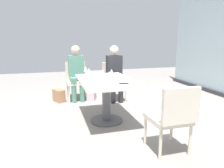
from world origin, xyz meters
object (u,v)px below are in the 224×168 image
Objects in this scene: chair_far_left at (113,79)px; wine_glass_4 at (86,69)px; handbag_0 at (59,96)px; handbag_1 at (92,94)px; dining_table_main at (106,90)px; person_far_left at (115,71)px; wine_glass_3 at (89,71)px; wine_glass_1 at (98,76)px; wine_glass_5 at (109,75)px; wine_glass_2 at (112,72)px; coffee_cup at (99,75)px; chair_far_right at (172,115)px; person_side_end at (77,70)px; chair_side_end at (76,78)px; wine_glass_0 at (95,75)px; wine_glass_6 at (103,72)px; cell_phone_on_table at (124,84)px.

chair_far_left is 1.15m from wine_glass_4.
wine_glass_4 is 1.30m from handbag_0.
wine_glass_4 reaches higher than handbag_1.
person_far_left is (-1.11, 0.49, 0.15)m from dining_table_main.
person_far_left is at bearing 0.00° from chair_far_left.
wine_glass_3 is at bearing -6.97° from handbag_0.
wine_glass_1 reaches higher than handbag_0.
wine_glass_5 is at bearing 21.29° from handbag_1.
wine_glass_4 is (-0.49, -0.35, 0.00)m from wine_glass_2.
coffee_cup is (-0.46, -0.05, -0.09)m from wine_glass_5.
wine_glass_5 is at bearing 18.81° from wine_glass_4.
dining_table_main is 7.43× the size of wine_glass_3.
person_far_left reaches higher than chair_far_left.
chair_far_right is 4.70× the size of wine_glass_3.
dining_table_main is 4.58× the size of handbag_0.
person_side_end is 14.00× the size of coffee_cup.
person_far_left reaches higher than wine_glass_2.
dining_table_main is 0.49m from wine_glass_1.
wine_glass_5 is at bearing -5.89° from dining_table_main.
handbag_0 is at bearing -89.34° from person_side_end.
chair_side_end is 1.00× the size of chair_far_right.
coffee_cup is (-1.40, -0.57, 0.28)m from chair_far_right.
wine_glass_0 is (-1.00, -0.73, 0.37)m from chair_far_right.
wine_glass_1 reaches higher than coffee_cup.
chair_side_end is 4.70× the size of wine_glass_5.
wine_glass_1 is 0.52m from coffee_cup.
handbag_0 is (-2.63, -1.24, -0.36)m from chair_far_right.
wine_glass_4 is at bearing -156.55° from wine_glass_6.
wine_glass_0 is 1.74m from handbag_1.
wine_glass_0 is 0.39m from wine_glass_3.
wine_glass_0 is 0.44m from coffee_cup.
wine_glass_6 is at bearing 10.20° from person_side_end.
person_side_end is (0.11, 0.00, 0.20)m from chair_side_end.
wine_glass_6 is (1.25, -0.56, 0.37)m from chair_far_left.
wine_glass_2 reaches higher than coffee_cup.
chair_far_right is (1.22, 0.49, -0.06)m from dining_table_main.
cell_phone_on_table is (0.36, 0.24, -0.13)m from wine_glass_6.
wine_glass_0 is at bearing -28.84° from person_far_left.
wine_glass_4 is 1.28× the size of cell_phone_on_table.
wine_glass_1 is 1.82m from handbag_1.
wine_glass_3 is 1.00× the size of wine_glass_6.
person_far_left is 1.09m from coffee_cup.
dining_table_main is 1.32m from chair_far_right.
wine_glass_3 reaches higher than dining_table_main.
wine_glass_2 is 0.25m from wine_glass_5.
wine_glass_3 reaches higher than handbag_1.
wine_glass_2 is (-0.17, 0.32, 0.00)m from wine_glass_0.
chair_side_end is 2.90× the size of handbag_1.
person_side_end is at bearing 0.00° from chair_side_end.
handbag_1 is at bearing 179.04° from wine_glass_5.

